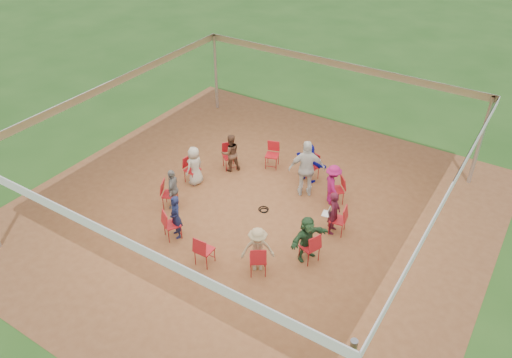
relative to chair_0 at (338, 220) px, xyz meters
The scene contains 26 objects.
ground 2.54m from the chair_0, 169.48° to the right, with size 80.00×80.00×0.00m, color #255219.
dirt_patch 2.54m from the chair_0, 169.48° to the right, with size 13.00×13.00×0.00m, color brown.
tent 3.15m from the chair_0, 169.48° to the right, with size 10.33×10.33×3.00m.
chair_0 is the anchor object (origin of this frame).
chair_1 1.41m from the chair_0, 116.88° to the left, with size 0.42×0.44×0.90m, color #B3161E, non-canonical shape.
chair_2 2.70m from the chair_0, 133.25° to the left, with size 0.42×0.44×0.90m, color #B3161E, non-canonical shape.
chair_3 3.78m from the chair_0, 149.61° to the left, with size 0.42×0.44×0.90m, color #B3161E, non-canonical shape.
chair_4 4.55m from the chair_0, 165.98° to the left, with size 0.42×0.44×0.90m, color #B3161E, non-canonical shape.
chair_5 4.95m from the chair_0, behind, with size 0.42×0.44×0.90m, color #B3161E, non-canonical shape.
chair_6 4.95m from the chair_0, 161.30° to the right, with size 0.42×0.44×0.90m, color #B3161E, non-canonical shape.
chair_7 4.55m from the chair_0, 144.93° to the right, with size 0.42×0.44×0.90m, color #B3161E, non-canonical shape.
chair_8 3.78m from the chair_0, 128.57° to the right, with size 0.42×0.44×0.90m, color #B3161E, non-canonical shape.
chair_9 2.70m from the chair_0, 112.21° to the right, with size 0.42×0.44×0.90m, color #B3161E, non-canonical shape.
chair_10 1.41m from the chair_0, 95.84° to the right, with size 0.42×0.44×0.90m, color #B3161E, non-canonical shape.
person_seated_0 0.24m from the chair_0, 169.48° to the right, with size 0.48×0.31×1.31m, color #461222.
person_seated_1 1.40m from the chair_0, 121.67° to the left, with size 0.84×0.42×1.31m, color #8E1254.
person_seated_2 2.65m from the chair_0, 135.44° to the left, with size 1.21×0.45×1.31m, color #0B0F98.
person_seated_3 4.44m from the chair_0, 166.62° to the left, with size 0.64×0.37×1.31m, color brown.
person_seated_4 4.84m from the chair_0, behind, with size 0.64×0.36×1.31m, color #B2AD9C.
person_seated_5 4.84m from the chair_0, 161.50° to the right, with size 0.77×0.39×1.31m, color gray.
person_seated_6 4.44m from the chair_0, 145.58° to the right, with size 0.48×0.31×1.31m, color #161B40.
person_seated_7 2.65m from the chair_0, 114.40° to the right, with size 0.84×0.42×1.31m, color tan.
person_seated_8 1.40m from the chair_0, 100.63° to the right, with size 1.21×0.45×1.31m, color #284F2F.
standing_person 2.02m from the chair_0, 144.40° to the left, with size 1.10×0.56×1.87m, color silver.
cable_coil 2.30m from the chair_0, behind, with size 0.39×0.39×0.03m.
laptop 0.33m from the chair_0, 169.48° to the right, with size 0.28×0.33×0.20m.
Camera 1 is at (6.31, -9.78, 9.17)m, focal length 35.00 mm.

